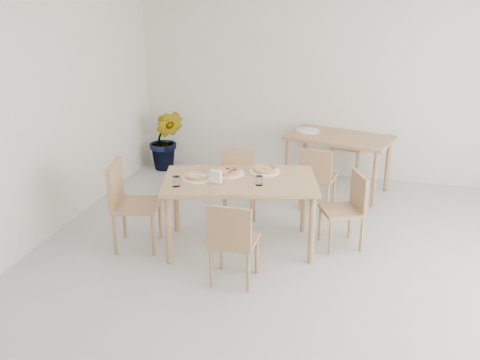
% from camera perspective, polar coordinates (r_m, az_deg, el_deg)
% --- Properties ---
extents(main_table, '(1.71, 1.24, 0.75)m').
position_cam_1_polar(main_table, '(5.69, 0.00, -0.68)').
color(main_table, tan).
rests_on(main_table, ground).
extents(chair_south, '(0.41, 0.41, 0.82)m').
position_cam_1_polar(chair_south, '(5.06, -0.79, -5.90)').
color(chair_south, tan).
rests_on(chair_south, ground).
extents(chair_north, '(0.49, 0.49, 0.78)m').
position_cam_1_polar(chair_north, '(6.55, -0.17, 0.16)').
color(chair_north, tan).
rests_on(chair_north, ground).
extents(chair_west, '(0.54, 0.54, 0.93)m').
position_cam_1_polar(chair_west, '(5.85, -11.31, -1.88)').
color(chair_west, tan).
rests_on(chair_west, ground).
extents(chair_east, '(0.52, 0.52, 0.79)m').
position_cam_1_polar(chair_east, '(5.90, 11.00, -2.50)').
color(chair_east, tan).
rests_on(chair_east, ground).
extents(plate_margherita, '(0.32, 0.32, 0.02)m').
position_cam_1_polar(plate_margherita, '(5.86, 2.51, 0.88)').
color(plate_margherita, white).
rests_on(plate_margherita, main_table).
extents(plate_mushroom, '(0.33, 0.33, 0.02)m').
position_cam_1_polar(plate_mushroom, '(5.69, -4.34, 0.21)').
color(plate_mushroom, white).
rests_on(plate_mushroom, main_table).
extents(plate_pepperoni, '(0.34, 0.34, 0.02)m').
position_cam_1_polar(plate_pepperoni, '(5.81, -1.27, 0.71)').
color(plate_pepperoni, white).
rests_on(plate_pepperoni, main_table).
extents(pizza_margherita, '(0.32, 0.32, 0.03)m').
position_cam_1_polar(pizza_margherita, '(5.86, 2.52, 1.09)').
color(pizza_margherita, '#F1BC71').
rests_on(pizza_margherita, plate_margherita).
extents(pizza_mushroom, '(0.30, 0.30, 0.03)m').
position_cam_1_polar(pizza_mushroom, '(5.68, -4.34, 0.43)').
color(pizza_mushroom, '#F1BC71').
rests_on(pizza_mushroom, plate_mushroom).
extents(pizza_pepperoni, '(0.31, 0.31, 0.03)m').
position_cam_1_polar(pizza_pepperoni, '(5.80, -1.27, 0.93)').
color(pizza_pepperoni, '#F1BC71').
rests_on(pizza_pepperoni, plate_pepperoni).
extents(tumbler_a, '(0.07, 0.07, 0.09)m').
position_cam_1_polar(tumbler_a, '(5.49, 1.95, -0.06)').
color(tumbler_a, white).
rests_on(tumbler_a, main_table).
extents(tumbler_b, '(0.08, 0.08, 0.10)m').
position_cam_1_polar(tumbler_b, '(5.50, -6.50, -0.14)').
color(tumbler_b, white).
rests_on(tumbler_b, main_table).
extents(napkin_holder, '(0.13, 0.07, 0.14)m').
position_cam_1_polar(napkin_holder, '(5.53, -2.45, 0.26)').
color(napkin_holder, silver).
rests_on(napkin_holder, main_table).
extents(fork_a, '(0.10, 0.15, 0.01)m').
position_cam_1_polar(fork_a, '(5.42, -2.77, -0.85)').
color(fork_a, silver).
rests_on(fork_a, main_table).
extents(fork_b, '(0.07, 0.17, 0.01)m').
position_cam_1_polar(fork_b, '(5.92, -5.28, 0.93)').
color(fork_b, silver).
rests_on(fork_b, main_table).
extents(second_table, '(1.43, 1.03, 0.75)m').
position_cam_1_polar(second_table, '(7.32, 10.00, 3.67)').
color(second_table, tan).
rests_on(second_table, ground).
extents(chair_back_s, '(0.43, 0.43, 0.79)m').
position_cam_1_polar(chair_back_s, '(6.73, 7.82, 0.56)').
color(chair_back_s, tan).
rests_on(chair_back_s, ground).
extents(chair_back_n, '(0.57, 0.57, 0.89)m').
position_cam_1_polar(chair_back_n, '(8.03, 11.55, 4.06)').
color(chair_back_n, tan).
rests_on(chair_back_n, ground).
extents(plate_empty, '(0.31, 0.31, 0.02)m').
position_cam_1_polar(plate_empty, '(7.45, 6.90, 5.00)').
color(plate_empty, white).
rests_on(plate_empty, second_table).
extents(potted_plant, '(0.55, 0.47, 0.89)m').
position_cam_1_polar(potted_plant, '(8.17, -7.50, 4.07)').
color(potted_plant, '#2B621D').
rests_on(potted_plant, ground).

